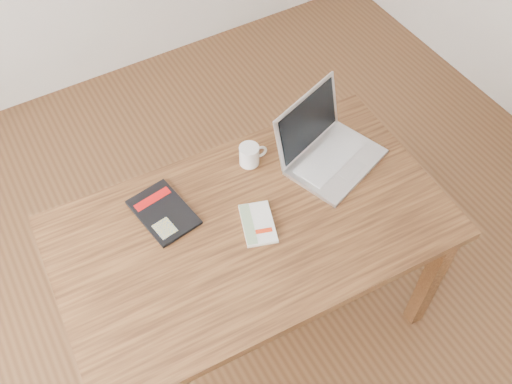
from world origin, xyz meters
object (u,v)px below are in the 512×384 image
desk (253,238)px  black_guidebook (163,212)px  white_guidebook (258,224)px  laptop (326,148)px  coffee_mug (250,155)px

desk → black_guidebook: (-0.26, 0.21, 0.10)m
black_guidebook → white_guidebook: bearing=-47.5°
laptop → desk: bearing=179.5°
black_guidebook → coffee_mug: (0.41, 0.06, 0.04)m
black_guidebook → coffee_mug: coffee_mug is taller
desk → black_guidebook: size_ratio=5.25×
laptop → white_guidebook: bearing=-178.6°
desk → laptop: laptop is taller
white_guidebook → laptop: size_ratio=0.47×
black_guidebook → laptop: 0.69m
black_guidebook → coffee_mug: bearing=-1.0°
white_guidebook → coffee_mug: size_ratio=1.83×
desk → coffee_mug: (0.15, 0.27, 0.13)m
desk → black_guidebook: black_guidebook is taller
coffee_mug → black_guidebook: bearing=-164.3°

